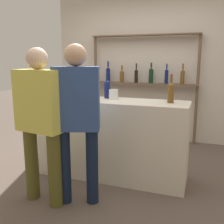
{
  "coord_description": "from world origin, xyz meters",
  "views": [
    {
      "loc": [
        1.06,
        -2.97,
        1.47
      ],
      "look_at": [
        0.0,
        0.0,
        0.84
      ],
      "focal_mm": 42.0,
      "sensor_mm": 36.0,
      "label": 1
    }
  ],
  "objects": [
    {
      "name": "back_wall",
      "position": [
        0.0,
        1.86,
        1.4
      ],
      "size": [
        3.44,
        0.12,
        2.8
      ],
      "primitive_type": "cube",
      "color": "beige",
      "rests_on": "ground_plane"
    },
    {
      "name": "ground_plane",
      "position": [
        0.0,
        0.0,
        0.0
      ],
      "size": [
        16.0,
        16.0,
        0.0
      ],
      "primitive_type": "plane",
      "color": "brown"
    },
    {
      "name": "customer_center",
      "position": [
        -0.11,
        -0.71,
        0.95
      ],
      "size": [
        0.48,
        0.33,
        1.62
      ],
      "rotation": [
        0.0,
        0.0,
        1.9
      ],
      "color": "#121C33",
      "rests_on": "ground_plane"
    },
    {
      "name": "counter_bottle_3",
      "position": [
        -0.12,
        0.14,
        1.11
      ],
      "size": [
        0.07,
        0.07,
        0.33
      ],
      "color": "#0F1956",
      "rests_on": "bar_counter"
    },
    {
      "name": "bar_counter",
      "position": [
        0.0,
        0.0,
        0.49
      ],
      "size": [
        1.84,
        0.53,
        0.99
      ],
      "primitive_type": "cube",
      "color": "beige",
      "rests_on": "ground_plane"
    },
    {
      "name": "counter_bottle_2",
      "position": [
        -0.48,
        0.14,
        1.13
      ],
      "size": [
        0.09,
        0.09,
        0.36
      ],
      "color": "brown",
      "rests_on": "bar_counter"
    },
    {
      "name": "back_shelf",
      "position": [
        -0.01,
        1.68,
        1.24
      ],
      "size": [
        1.92,
        0.18,
        1.9
      ],
      "color": "brown",
      "rests_on": "ground_plane"
    },
    {
      "name": "customer_left",
      "position": [
        -0.47,
        -0.82,
        0.91
      ],
      "size": [
        0.52,
        0.29,
        1.59
      ],
      "rotation": [
        0.0,
        0.0,
        1.41
      ],
      "color": "brown",
      "rests_on": "ground_plane"
    },
    {
      "name": "cork_jar",
      "position": [
        -0.01,
        0.09,
        1.05
      ],
      "size": [
        0.11,
        0.11,
        0.12
      ],
      "color": "silver",
      "rests_on": "bar_counter"
    },
    {
      "name": "wine_glass",
      "position": [
        -0.82,
        0.04,
        1.09
      ],
      "size": [
        0.07,
        0.07,
        0.15
      ],
      "color": "silver",
      "rests_on": "bar_counter"
    },
    {
      "name": "counter_bottle_0",
      "position": [
        -0.49,
        -0.07,
        1.11
      ],
      "size": [
        0.08,
        0.08,
        0.32
      ],
      "color": "black",
      "rests_on": "bar_counter"
    },
    {
      "name": "counter_bottle_1",
      "position": [
        0.7,
        0.04,
        1.11
      ],
      "size": [
        0.07,
        0.07,
        0.32
      ],
      "color": "brown",
      "rests_on": "bar_counter"
    }
  ]
}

